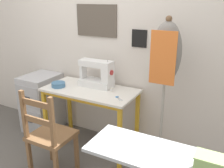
{
  "coord_description": "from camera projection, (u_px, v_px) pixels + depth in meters",
  "views": [
    {
      "loc": [
        1.48,
        -1.97,
        1.74
      ],
      "look_at": [
        0.3,
        0.25,
        0.86
      ],
      "focal_mm": 40.0,
      "sensor_mm": 36.0,
      "label": 1
    }
  ],
  "objects": [
    {
      "name": "ironing_board",
      "position": [
        189.0,
        168.0,
        1.48
      ],
      "size": [
        1.29,
        0.36,
        0.83
      ],
      "color": "#ADB2B7",
      "rests_on": "ground_plane"
    },
    {
      "name": "scissors",
      "position": [
        118.0,
        98.0,
        2.6
      ],
      "size": [
        0.11,
        0.1,
        0.01
      ],
      "color": "silver",
      "rests_on": "sewing_table"
    },
    {
      "name": "ground_plane",
      "position": [
        79.0,
        157.0,
        2.87
      ],
      "size": [
        14.0,
        14.0,
        0.0
      ],
      "primitive_type": "plane",
      "color": "#5B5651"
    },
    {
      "name": "thread_spool_near_machine",
      "position": [
        112.0,
        90.0,
        2.77
      ],
      "size": [
        0.03,
        0.03,
        0.04
      ],
      "color": "silver",
      "rests_on": "sewing_table"
    },
    {
      "name": "storage_box",
      "position": [
        213.0,
        166.0,
        1.34
      ],
      "size": [
        0.2,
        0.12,
        0.11
      ],
      "color": "#8EB266",
      "rests_on": "ironing_board"
    },
    {
      "name": "filing_cabinet",
      "position": [
        42.0,
        103.0,
        3.39
      ],
      "size": [
        0.4,
        0.51,
        0.77
      ],
      "color": "#B7B7BC",
      "rests_on": "ground_plane"
    },
    {
      "name": "wooden_chair",
      "position": [
        50.0,
        136.0,
        2.44
      ],
      "size": [
        0.4,
        0.38,
        0.94
      ],
      "color": "brown",
      "rests_on": "ground_plane"
    },
    {
      "name": "wall_back",
      "position": [
        104.0,
        38.0,
        2.96
      ],
      "size": [
        10.0,
        0.07,
        2.55
      ],
      "color": "silver",
      "rests_on": "ground_plane"
    },
    {
      "name": "sewing_table",
      "position": [
        90.0,
        97.0,
        2.87
      ],
      "size": [
        1.07,
        0.55,
        0.74
      ],
      "color": "silver",
      "rests_on": "ground_plane"
    },
    {
      "name": "dress_form",
      "position": [
        166.0,
        64.0,
        2.38
      ],
      "size": [
        0.32,
        0.32,
        1.58
      ],
      "color": "#846647",
      "rests_on": "ground_plane"
    },
    {
      "name": "fabric_bowl",
      "position": [
        58.0,
        84.0,
        2.92
      ],
      "size": [
        0.16,
        0.16,
        0.05
      ],
      "color": "teal",
      "rests_on": "sewing_table"
    },
    {
      "name": "sewing_machine",
      "position": [
        98.0,
        75.0,
        2.89
      ],
      "size": [
        0.41,
        0.19,
        0.34
      ],
      "color": "white",
      "rests_on": "sewing_table"
    }
  ]
}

